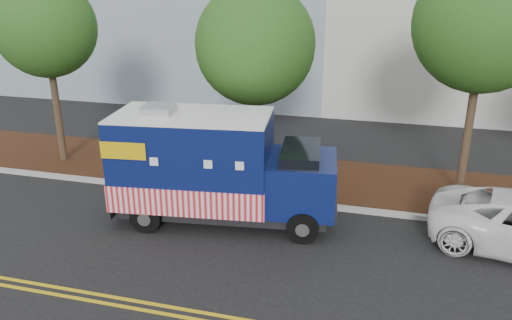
# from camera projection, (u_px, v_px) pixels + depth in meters

# --- Properties ---
(ground) EXTENTS (120.00, 120.00, 0.00)m
(ground) POSITION_uv_depth(u_px,v_px,m) (201.00, 215.00, 15.26)
(ground) COLOR black
(ground) RESTS_ON ground
(curb) EXTENTS (120.00, 0.18, 0.15)m
(curb) POSITION_uv_depth(u_px,v_px,m) (216.00, 194.00, 16.50)
(curb) COLOR #9E9E99
(curb) RESTS_ON ground
(mulch_strip) EXTENTS (120.00, 4.00, 0.15)m
(mulch_strip) POSITION_uv_depth(u_px,v_px,m) (235.00, 172.00, 18.41)
(mulch_strip) COLOR black
(mulch_strip) RESTS_ON ground
(centerline_near) EXTENTS (120.00, 0.10, 0.01)m
(centerline_near) POSITION_uv_depth(u_px,v_px,m) (131.00, 300.00, 11.23)
(centerline_near) COLOR gold
(centerline_near) RESTS_ON ground
(centerline_far) EXTENTS (120.00, 0.10, 0.01)m
(centerline_far) POSITION_uv_depth(u_px,v_px,m) (126.00, 307.00, 11.00)
(centerline_far) COLOR gold
(centerline_far) RESTS_ON ground
(tree_a) EXTENTS (3.58, 3.58, 6.94)m
(tree_a) POSITION_uv_depth(u_px,v_px,m) (45.00, 28.00, 17.71)
(tree_a) COLOR #38281C
(tree_a) RESTS_ON ground
(tree_b) EXTENTS (4.08, 4.08, 6.72)m
(tree_b) POSITION_uv_depth(u_px,v_px,m) (255.00, 45.00, 16.76)
(tree_b) COLOR #38281C
(tree_b) RESTS_ON ground
(tree_c) EXTENTS (4.13, 4.13, 7.65)m
(tree_c) POSITION_uv_depth(u_px,v_px,m) (485.00, 23.00, 14.52)
(tree_c) COLOR #38281C
(tree_c) RESTS_ON ground
(sign_post) EXTENTS (0.06, 0.06, 2.40)m
(sign_post) POSITION_uv_depth(u_px,v_px,m) (176.00, 152.00, 17.05)
(sign_post) COLOR #473828
(sign_post) RESTS_ON ground
(food_truck) EXTENTS (6.76, 3.19, 3.44)m
(food_truck) POSITION_uv_depth(u_px,v_px,m) (213.00, 170.00, 14.51)
(food_truck) COLOR black
(food_truck) RESTS_ON ground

